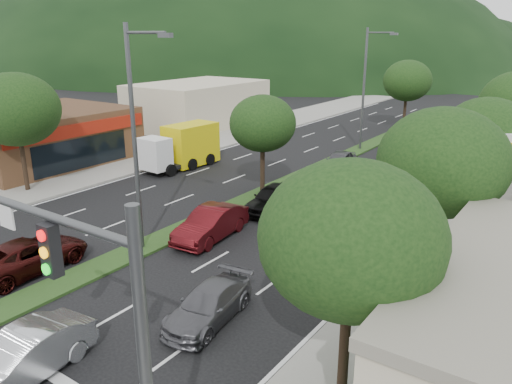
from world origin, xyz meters
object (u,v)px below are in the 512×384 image
Objects in this scene: tree_l_a at (16,110)px; car_queue_a at (273,198)px; tree_med_far at (407,81)px; tree_r_a at (351,239)px; sedan_silver at (22,358)px; streetlight_mid at (366,84)px; car_queue_c at (211,224)px; motorhome at (433,139)px; suv_maroon at (29,255)px; streetlight_near at (137,131)px; tree_med_near at (263,124)px; car_queue_d at (418,197)px; traffic_signal at (83,307)px; tree_r_b at (442,163)px; car_queue_f at (437,157)px; tree_r_c at (486,135)px; car_queue_e at (339,161)px; car_queue_b at (209,305)px; box_truck at (184,148)px.

car_queue_a is at bearing 21.45° from tree_l_a.
tree_l_a reaches higher than tree_med_far.
tree_med_far is (-12.00, 40.00, 0.19)m from tree_r_a.
streetlight_mid is at bearing 90.52° from sedan_silver.
motorhome is at bearing 72.39° from car_queue_c.
streetlight_mid is 1.07× the size of motorhome.
suv_maroon is 29.34m from motorhome.
tree_r_a is at bearing -18.73° from streetlight_near.
car_queue_c is at bearing -75.64° from tree_med_near.
traffic_signal is at bearing -82.75° from car_queue_d.
tree_r_b is 20.51m from car_queue_f.
tree_r_c is at bearing 82.15° from traffic_signal.
traffic_signal is 21.53m from tree_med_near.
suv_maroon is at bearing -179.11° from tree_r_a.
streetlight_near is (0.21, -36.00, 0.58)m from tree_med_far.
tree_r_b is 1.15× the size of tree_med_near.
car_queue_e reaches higher than suv_maroon.
suv_maroon is 1.13× the size of car_queue_a.
tree_med_far is at bearing 90.32° from car_queue_a.
car_queue_d is at bearing 26.87° from tree_l_a.
tree_r_a is 16.00m from tree_r_c.
sedan_silver is (16.54, -10.35, -4.45)m from tree_l_a.
car_queue_e is 0.44× the size of motorhome.
box_truck reaches higher than car_queue_b.
tree_l_a is 1.12× the size of box_truck.
tree_r_a is (2.97, 5.54, 0.17)m from traffic_signal.
tree_r_a is at bearing -73.30° from tree_med_far.
tree_r_b is 0.69× the size of streetlight_near.
motorhome is (6.33, -12.19, -3.10)m from tree_med_far.
tree_med_far is 11.02m from streetlight_mid.
car_queue_a is at bearing -136.15° from car_queue_d.
sedan_silver reaches higher than car_queue_e.
tree_med_near is at bearing -100.87° from suv_maroon.
car_queue_e is at bearing 85.74° from car_queue_c.
tree_r_a is 0.96× the size of tree_r_b.
tree_r_c is at bearing -6.94° from car_queue_d.
tree_l_a reaches higher than car_queue_d.
box_truck reaches higher than suv_maroon.
car_queue_b is (-2.61, 6.65, -4.04)m from traffic_signal.
streetlight_near is 10.39m from sedan_silver.
motorhome is (4.48, 21.03, 1.14)m from car_queue_c.
traffic_signal is 13.87m from tree_r_b.
sedan_silver is at bearing -77.58° from tree_med_near.
traffic_signal is 46.43m from tree_med_far.
tree_r_b is 0.96× the size of tree_l_a.
tree_r_a is at bearing -18.62° from car_queue_b.
streetlight_near is at bearing 108.64° from sedan_silver.
car_queue_c is at bearing -137.74° from tree_r_c.
motorhome is (-0.10, 26.70, 1.31)m from car_queue_b.
car_queue_a is 10.02m from car_queue_e.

